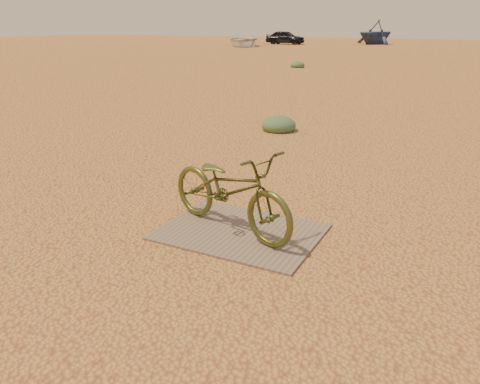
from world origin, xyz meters
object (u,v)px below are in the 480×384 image
at_px(plywood_board, 240,232).
at_px(boat_far_left, 376,32).
at_px(bicycle, 230,189).
at_px(car, 285,37).
at_px(boat_near_left, 243,40).

bearing_deg(plywood_board, boat_far_left, 100.39).
xyz_separation_m(bicycle, boat_far_left, (-7.70, 42.58, 0.65)).
distance_m(plywood_board, car, 41.86).
bearing_deg(car, plywood_board, -158.16).
distance_m(plywood_board, boat_near_left, 37.47).
bearing_deg(car, boat_far_left, -63.83).
relative_size(boat_near_left, boat_far_left, 1.22).
bearing_deg(boat_near_left, car, 54.19).
bearing_deg(boat_near_left, boat_far_left, 25.63).
relative_size(car, boat_near_left, 0.72).
bearing_deg(bicycle, plywood_board, -69.64).
bearing_deg(boat_near_left, bicycle, -82.77).
distance_m(boat_near_left, boat_far_left, 12.93).
bearing_deg(bicycle, boat_far_left, 27.93).
xyz_separation_m(boat_near_left, boat_far_left, (9.12, 9.15, 0.57)).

